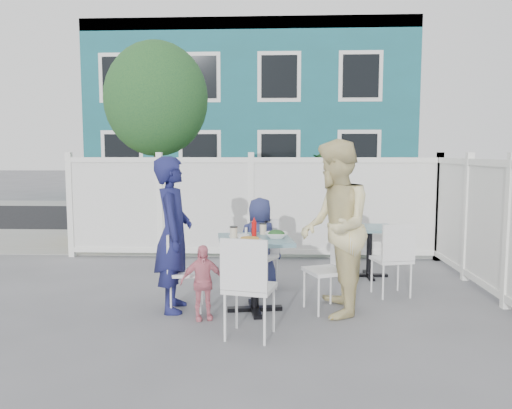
{
  "coord_description": "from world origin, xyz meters",
  "views": [
    {
      "loc": [
        0.56,
        -5.38,
        1.68
      ],
      "look_at": [
        0.28,
        0.18,
        1.1
      ],
      "focal_mm": 35.0,
      "sensor_mm": 36.0,
      "label": 1
    }
  ],
  "objects_px": {
    "toddler": "(202,282)",
    "chair_left": "(179,265)",
    "utility_cabinet": "(94,206)",
    "main_table": "(255,254)",
    "spare_table": "(370,238)",
    "man": "(173,234)",
    "chair_near": "(247,280)",
    "chair_right": "(332,263)",
    "chair_back": "(261,249)",
    "woman": "(335,228)",
    "boy": "(260,244)"
  },
  "relations": [
    {
      "from": "toddler",
      "to": "chair_left",
      "type": "bearing_deg",
      "value": 116.2
    },
    {
      "from": "utility_cabinet",
      "to": "main_table",
      "type": "distance_m",
      "value": 5.37
    },
    {
      "from": "chair_left",
      "to": "utility_cabinet",
      "type": "bearing_deg",
      "value": -156.24
    },
    {
      "from": "spare_table",
      "to": "man",
      "type": "bearing_deg",
      "value": -146.54
    },
    {
      "from": "utility_cabinet",
      "to": "chair_near",
      "type": "bearing_deg",
      "value": -60.34
    },
    {
      "from": "chair_right",
      "to": "main_table",
      "type": "bearing_deg",
      "value": 73.08
    },
    {
      "from": "chair_back",
      "to": "toddler",
      "type": "xyz_separation_m",
      "value": [
        -0.54,
        -1.1,
        -0.13
      ]
    },
    {
      "from": "chair_back",
      "to": "chair_near",
      "type": "distance_m",
      "value": 1.63
    },
    {
      "from": "main_table",
      "to": "chair_right",
      "type": "relative_size",
      "value": 0.97
    },
    {
      "from": "chair_back",
      "to": "toddler",
      "type": "height_order",
      "value": "chair_back"
    },
    {
      "from": "woman",
      "to": "chair_near",
      "type": "bearing_deg",
      "value": -45.67
    },
    {
      "from": "utility_cabinet",
      "to": "chair_back",
      "type": "xyz_separation_m",
      "value": [
        3.35,
        -3.42,
        -0.13
      ]
    },
    {
      "from": "man",
      "to": "woman",
      "type": "height_order",
      "value": "woman"
    },
    {
      "from": "utility_cabinet",
      "to": "main_table",
      "type": "xyz_separation_m",
      "value": [
        3.32,
        -4.22,
        -0.03
      ]
    },
    {
      "from": "spare_table",
      "to": "boy",
      "type": "distance_m",
      "value": 1.61
    },
    {
      "from": "toddler",
      "to": "main_table",
      "type": "bearing_deg",
      "value": 11.04
    },
    {
      "from": "spare_table",
      "to": "chair_left",
      "type": "bearing_deg",
      "value": -145.87
    },
    {
      "from": "chair_right",
      "to": "man",
      "type": "distance_m",
      "value": 1.71
    },
    {
      "from": "man",
      "to": "toddler",
      "type": "distance_m",
      "value": 0.63
    },
    {
      "from": "chair_back",
      "to": "utility_cabinet",
      "type": "bearing_deg",
      "value": -21.65
    },
    {
      "from": "main_table",
      "to": "chair_right",
      "type": "height_order",
      "value": "chair_right"
    },
    {
      "from": "main_table",
      "to": "chair_back",
      "type": "relative_size",
      "value": 0.98
    },
    {
      "from": "spare_table",
      "to": "chair_right",
      "type": "xyz_separation_m",
      "value": [
        -0.65,
        -1.46,
        -0.02
      ]
    },
    {
      "from": "chair_right",
      "to": "woman",
      "type": "height_order",
      "value": "woman"
    },
    {
      "from": "utility_cabinet",
      "to": "chair_near",
      "type": "height_order",
      "value": "utility_cabinet"
    },
    {
      "from": "utility_cabinet",
      "to": "man",
      "type": "xyz_separation_m",
      "value": [
        2.46,
        -4.23,
        0.18
      ]
    },
    {
      "from": "spare_table",
      "to": "chair_left",
      "type": "xyz_separation_m",
      "value": [
        -2.27,
        -1.54,
        -0.04
      ]
    },
    {
      "from": "man",
      "to": "toddler",
      "type": "relative_size",
      "value": 2.15
    },
    {
      "from": "woman",
      "to": "toddler",
      "type": "distance_m",
      "value": 1.46
    },
    {
      "from": "chair_back",
      "to": "boy",
      "type": "relative_size",
      "value": 0.77
    },
    {
      "from": "chair_left",
      "to": "chair_near",
      "type": "bearing_deg",
      "value": 36.27
    },
    {
      "from": "boy",
      "to": "toddler",
      "type": "bearing_deg",
      "value": 52.32
    },
    {
      "from": "spare_table",
      "to": "chair_back",
      "type": "height_order",
      "value": "chair_back"
    },
    {
      "from": "chair_back",
      "to": "man",
      "type": "height_order",
      "value": "man"
    },
    {
      "from": "chair_left",
      "to": "man",
      "type": "bearing_deg",
      "value": -95.79
    },
    {
      "from": "chair_left",
      "to": "woman",
      "type": "relative_size",
      "value": 0.46
    },
    {
      "from": "spare_table",
      "to": "woman",
      "type": "height_order",
      "value": "woman"
    },
    {
      "from": "man",
      "to": "utility_cabinet",
      "type": "bearing_deg",
      "value": 24.47
    },
    {
      "from": "woman",
      "to": "toddler",
      "type": "relative_size",
      "value": 2.38
    },
    {
      "from": "chair_right",
      "to": "utility_cabinet",
      "type": "bearing_deg",
      "value": 22.35
    },
    {
      "from": "chair_back",
      "to": "man",
      "type": "relative_size",
      "value": 0.53
    },
    {
      "from": "utility_cabinet",
      "to": "spare_table",
      "type": "xyz_separation_m",
      "value": [
        4.79,
        -2.68,
        -0.11
      ]
    },
    {
      "from": "boy",
      "to": "toddler",
      "type": "relative_size",
      "value": 1.49
    },
    {
      "from": "chair_left",
      "to": "toddler",
      "type": "distance_m",
      "value": 0.42
    },
    {
      "from": "chair_left",
      "to": "boy",
      "type": "xyz_separation_m",
      "value": [
        0.82,
        0.84,
        0.08
      ]
    },
    {
      "from": "woman",
      "to": "chair_left",
      "type": "bearing_deg",
      "value": -89.85
    },
    {
      "from": "spare_table",
      "to": "boy",
      "type": "bearing_deg",
      "value": -154.24
    },
    {
      "from": "woman",
      "to": "main_table",
      "type": "bearing_deg",
      "value": -91.93
    },
    {
      "from": "man",
      "to": "woman",
      "type": "distance_m",
      "value": 1.69
    },
    {
      "from": "utility_cabinet",
      "to": "boy",
      "type": "relative_size",
      "value": 1.13
    }
  ]
}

